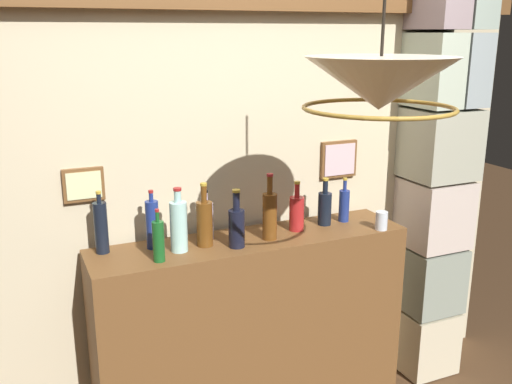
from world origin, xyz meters
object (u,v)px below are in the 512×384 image
(liquor_bottle_vodka, at_px, (152,224))
(liquor_bottle_gin, at_px, (179,225))
(liquor_bottle_tequila, at_px, (204,222))
(pendant_lamp, at_px, (380,85))
(liquor_bottle_mezcal, at_px, (297,212))
(liquor_bottle_scotch, at_px, (158,241))
(glass_tumbler_rocks, at_px, (381,221))
(liquor_bottle_rye, at_px, (237,226))
(liquor_bottle_port, at_px, (344,205))
(liquor_bottle_whiskey, at_px, (270,215))
(liquor_bottle_vermouth, at_px, (205,220))
(liquor_bottle_bourbon, at_px, (325,207))
(liquor_bottle_brandy, at_px, (101,227))

(liquor_bottle_vodka, xyz_separation_m, liquor_bottle_gin, (0.10, -0.09, 0.01))
(liquor_bottle_tequila, relative_size, pendant_lamp, 0.50)
(pendant_lamp, bearing_deg, liquor_bottle_mezcal, 85.50)
(liquor_bottle_scotch, distance_m, glass_tumbler_rocks, 1.15)
(liquor_bottle_tequila, xyz_separation_m, liquor_bottle_gin, (-0.13, -0.02, 0.01))
(liquor_bottle_rye, height_order, glass_tumbler_rocks, liquor_bottle_rye)
(liquor_bottle_rye, height_order, pendant_lamp, pendant_lamp)
(liquor_bottle_vodka, relative_size, pendant_lamp, 0.46)
(pendant_lamp, bearing_deg, liquor_bottle_vodka, 131.26)
(liquor_bottle_rye, relative_size, liquor_bottle_port, 1.17)
(liquor_bottle_vodka, relative_size, liquor_bottle_gin, 0.93)
(liquor_bottle_gin, distance_m, glass_tumbler_rocks, 1.04)
(liquor_bottle_port, distance_m, pendant_lamp, 1.09)
(liquor_bottle_scotch, relative_size, liquor_bottle_whiskey, 0.73)
(liquor_bottle_vodka, height_order, liquor_bottle_vermouth, liquor_bottle_vodka)
(liquor_bottle_scotch, bearing_deg, liquor_bottle_whiskey, 6.04)
(liquor_bottle_bourbon, distance_m, liquor_bottle_whiskey, 0.37)
(liquor_bottle_rye, xyz_separation_m, liquor_bottle_port, (0.67, 0.12, -0.01))
(liquor_bottle_tequila, relative_size, liquor_bottle_gin, 1.01)
(liquor_bottle_brandy, xyz_separation_m, glass_tumbler_rocks, (1.36, -0.25, -0.08))
(liquor_bottle_vodka, distance_m, liquor_bottle_gin, 0.13)
(liquor_bottle_gin, bearing_deg, liquor_bottle_tequila, 8.11)
(liquor_bottle_rye, distance_m, liquor_bottle_vodka, 0.39)
(liquor_bottle_tequila, distance_m, liquor_bottle_vermouth, 0.10)
(liquor_bottle_brandy, distance_m, liquor_bottle_vermouth, 0.49)
(liquor_bottle_tequila, height_order, liquor_bottle_vermouth, liquor_bottle_tequila)
(liquor_bottle_scotch, distance_m, liquor_bottle_brandy, 0.30)
(liquor_bottle_bourbon, height_order, liquor_bottle_whiskey, liquor_bottle_whiskey)
(liquor_bottle_gin, relative_size, liquor_bottle_mezcal, 1.17)
(liquor_bottle_rye, distance_m, pendant_lamp, 0.98)
(liquor_bottle_tequila, distance_m, liquor_bottle_gin, 0.13)
(liquor_bottle_vodka, relative_size, liquor_bottle_whiskey, 0.86)
(liquor_bottle_vodka, relative_size, liquor_bottle_brandy, 0.96)
(liquor_bottle_scotch, bearing_deg, liquor_bottle_rye, 3.89)
(liquor_bottle_rye, bearing_deg, liquor_bottle_port, 10.46)
(liquor_bottle_scotch, relative_size, liquor_bottle_gin, 0.80)
(liquor_bottle_port, bearing_deg, glass_tumbler_rocks, -62.18)
(liquor_bottle_brandy, distance_m, liquor_bottle_whiskey, 0.79)
(liquor_bottle_vodka, xyz_separation_m, liquor_bottle_mezcal, (0.73, -0.05, -0.02))
(liquor_bottle_port, distance_m, liquor_bottle_vermouth, 0.77)
(liquor_bottle_bourbon, xyz_separation_m, liquor_bottle_mezcal, (-0.18, -0.02, 0.00))
(liquor_bottle_vodka, height_order, liquor_bottle_mezcal, liquor_bottle_vodka)
(glass_tumbler_rocks, bearing_deg, liquor_bottle_port, 117.82)
(liquor_bottle_bourbon, height_order, liquor_bottle_vodka, liquor_bottle_vodka)
(liquor_bottle_vodka, height_order, liquor_bottle_gin, liquor_bottle_gin)
(liquor_bottle_port, height_order, pendant_lamp, pendant_lamp)
(liquor_bottle_port, distance_m, liquor_bottle_gin, 0.93)
(liquor_bottle_bourbon, relative_size, liquor_bottle_tequila, 0.82)
(liquor_bottle_scotch, bearing_deg, liquor_bottle_tequila, 22.35)
(liquor_bottle_port, height_order, liquor_bottle_vermouth, liquor_bottle_vermouth)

